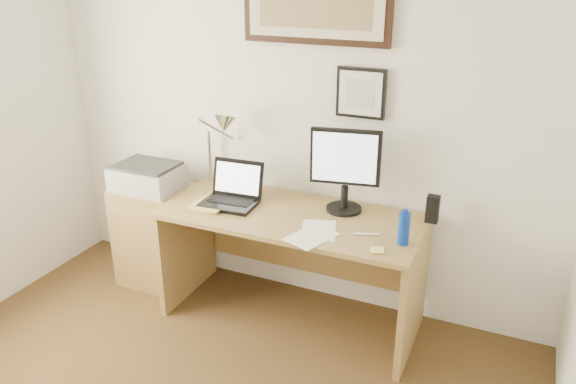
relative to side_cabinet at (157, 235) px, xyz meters
The scene contains 17 objects.
wall_back 1.32m from the side_cabinet, 19.18° to the left, with size 3.50×0.02×2.50m, color white.
side_cabinet is the anchor object (origin of this frame).
water_bottle 1.85m from the side_cabinet, ahead, with size 0.06×0.06×0.18m, color #0C329D.
bottle_cap 1.88m from the side_cabinet, ahead, with size 0.03×0.03×0.02m, color #0C329D.
speaker 1.94m from the side_cabinet, ahead, with size 0.07×0.06×0.16m, color black.
paper_sheet_a 1.37m from the side_cabinet, ahead, with size 0.19×0.27×0.00m, color white.
paper_sheet_b 1.38m from the side_cabinet, 12.49° to the right, with size 0.20×0.28×0.00m, color white.
sticky_pad 1.75m from the side_cabinet, 10.12° to the right, with size 0.07×0.07×0.01m, color #F4EC73.
marker_pen 1.63m from the side_cabinet, ahead, with size 0.02×0.02×0.14m, color white.
book 0.62m from the side_cabinet, 13.11° to the right, with size 0.21×0.29×0.02m, color #C8C15E.
desk 1.08m from the side_cabinet, ahead, with size 1.60×0.70×0.75m.
laptop 0.80m from the side_cabinet, ahead, with size 0.36×0.32×0.26m.
lcd_monitor 1.51m from the side_cabinet, ahead, with size 0.42×0.22×0.52m.
printer 0.45m from the side_cabinet, 107.43° to the right, with size 0.44×0.34×0.18m.
desk_lamp 0.98m from the side_cabinet, 14.38° to the left, with size 0.29×0.27×0.53m.
picture_large 1.93m from the side_cabinet, 15.25° to the left, with size 0.92×0.04×0.47m.
picture_small 1.77m from the side_cabinet, 12.05° to the left, with size 0.30×0.03×0.30m.
Camera 1 is at (1.39, -1.21, 2.17)m, focal length 35.00 mm.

